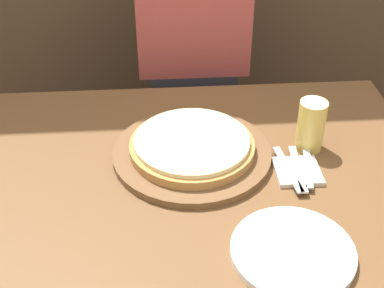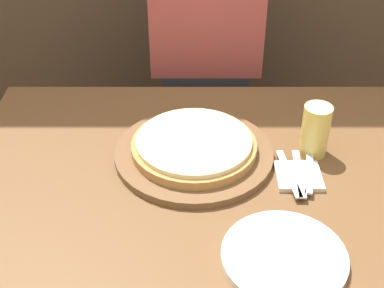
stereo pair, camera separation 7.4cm
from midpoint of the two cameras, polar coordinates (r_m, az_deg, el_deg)
dining_table at (r=1.58m, az=-0.82°, el=-14.00°), size 1.18×0.88×0.75m
pizza_on_board at (r=1.36m, az=-1.55°, el=-0.57°), size 0.41×0.41×0.06m
beer_glass at (r=1.39m, az=11.12°, el=2.12°), size 0.07×0.07×0.14m
dinner_plate at (r=1.13m, az=8.83°, el=-11.35°), size 0.26×0.26×0.02m
napkin_stack at (r=1.34m, az=9.65°, el=-2.92°), size 0.11×0.11×0.01m
fork at (r=1.33m, az=8.64°, el=-2.69°), size 0.04×0.18×0.00m
dinner_knife at (r=1.33m, az=9.69°, el=-2.64°), size 0.03×0.18×0.00m
spoon at (r=1.34m, az=10.73°, el=-2.58°), size 0.05×0.16×0.00m
diner_person at (r=1.90m, az=-1.06°, el=6.31°), size 0.36×0.20×1.33m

